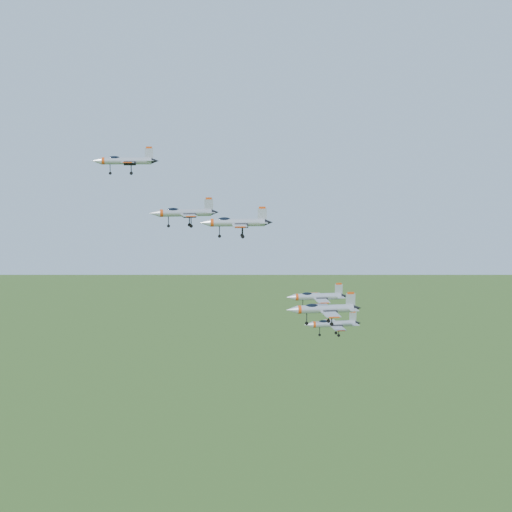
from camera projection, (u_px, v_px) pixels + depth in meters
name	position (u px, v px, depth m)	size (l,w,h in m)	color
jet_lead	(125.00, 161.00, 130.57)	(12.17, 10.27, 3.28)	#A7AAB3
jet_left_high	(184.00, 213.00, 131.62)	(13.01, 10.89, 3.48)	#A7AAB3
jet_right_high	(235.00, 222.00, 109.13)	(11.09, 9.47, 3.04)	#A7AAB3
jet_left_low	(316.00, 296.00, 140.80)	(12.29, 10.43, 3.33)	#A7AAB3
jet_right_low	(323.00, 309.00, 122.65)	(13.14, 11.14, 3.56)	#A7AAB3
jet_trail	(332.00, 324.00, 140.91)	(11.52, 9.74, 3.11)	#A7AAB3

